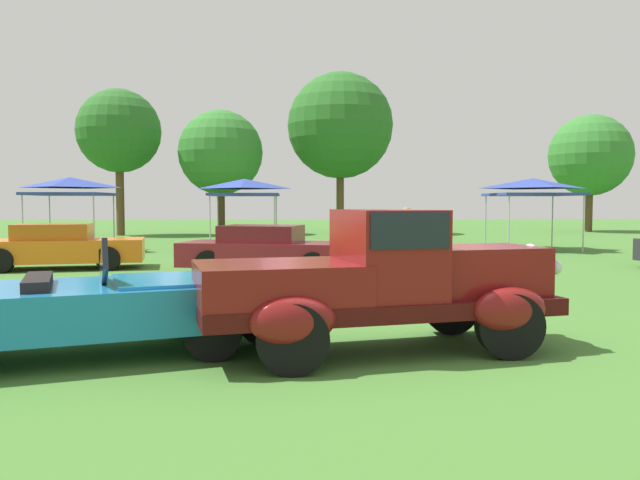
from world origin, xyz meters
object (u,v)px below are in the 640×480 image
object	(u,v)px
show_car_orange	(59,247)
canopy_tent_right_field	(533,186)
spectator_between_cars	(406,241)
canopy_tent_left_field	(70,185)
neighbor_convertible	(91,306)
feature_pickup_truck	(380,280)
canopy_tent_center_field	(245,186)
show_car_burgundy	(267,250)

from	to	relation	value
show_car_orange	canopy_tent_right_field	world-z (taller)	canopy_tent_right_field
spectator_between_cars	canopy_tent_left_field	world-z (taller)	canopy_tent_left_field
neighbor_convertible	show_car_orange	xyz separation A→B (m)	(-3.96, 9.81, 0.02)
show_car_orange	spectator_between_cars	bearing A→B (deg)	-18.26
feature_pickup_truck	canopy_tent_left_field	distance (m)	18.20
canopy_tent_right_field	show_car_orange	bearing A→B (deg)	-157.73
spectator_between_cars	canopy_tent_right_field	distance (m)	11.37
canopy_tent_left_field	show_car_orange	bearing A→B (deg)	-73.68
show_car_orange	canopy_tent_left_field	size ratio (longest dim) A/B	1.68
neighbor_convertible	canopy_tent_left_field	world-z (taller)	canopy_tent_left_field
canopy_tent_center_field	show_car_orange	bearing A→B (deg)	-121.74
show_car_orange	neighbor_convertible	bearing A→B (deg)	-68.01
show_car_orange	canopy_tent_center_field	size ratio (longest dim) A/B	1.68
show_car_orange	show_car_burgundy	world-z (taller)	same
feature_pickup_truck	spectator_between_cars	bearing A→B (deg)	77.24
canopy_tent_left_field	canopy_tent_right_field	world-z (taller)	same
canopy_tent_left_field	neighbor_convertible	bearing A→B (deg)	-70.10
show_car_burgundy	spectator_between_cars	distance (m)	3.58
feature_pickup_truck	spectator_between_cars	world-z (taller)	feature_pickup_truck
spectator_between_cars	canopy_tent_center_field	world-z (taller)	canopy_tent_center_field
canopy_tent_left_field	canopy_tent_right_field	xyz separation A→B (m)	(17.10, 0.37, 0.00)
show_car_orange	spectator_between_cars	world-z (taller)	spectator_between_cars
feature_pickup_truck	show_car_burgundy	distance (m)	8.49
show_car_burgundy	feature_pickup_truck	bearing A→B (deg)	-78.41
canopy_tent_center_field	canopy_tent_right_field	size ratio (longest dim) A/B	0.90
feature_pickup_truck	canopy_tent_right_field	bearing A→B (deg)	63.50
show_car_orange	canopy_tent_left_field	world-z (taller)	canopy_tent_left_field
spectator_between_cars	canopy_tent_center_field	xyz separation A→B (m)	(-4.46, 10.12, 1.51)
feature_pickup_truck	show_car_burgundy	world-z (taller)	feature_pickup_truck
show_car_burgundy	spectator_between_cars	xyz separation A→B (m)	(3.25, -1.48, 0.31)
canopy_tent_center_field	show_car_burgundy	bearing A→B (deg)	-82.05
spectator_between_cars	show_car_burgundy	bearing A→B (deg)	155.58
neighbor_convertible	show_car_burgundy	bearing A→B (deg)	78.54
canopy_tent_right_field	feature_pickup_truck	bearing A→B (deg)	-116.50
feature_pickup_truck	neighbor_convertible	world-z (taller)	feature_pickup_truck
spectator_between_cars	canopy_tent_center_field	distance (m)	11.16
show_car_burgundy	canopy_tent_right_field	bearing A→B (deg)	38.61
spectator_between_cars	canopy_tent_right_field	size ratio (longest dim) A/B	0.56
canopy_tent_left_field	canopy_tent_right_field	bearing A→B (deg)	1.25
neighbor_convertible	show_car_burgundy	world-z (taller)	neighbor_convertible
neighbor_convertible	spectator_between_cars	bearing A→B (deg)	54.26
show_car_burgundy	show_car_orange	bearing A→B (deg)	165.51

